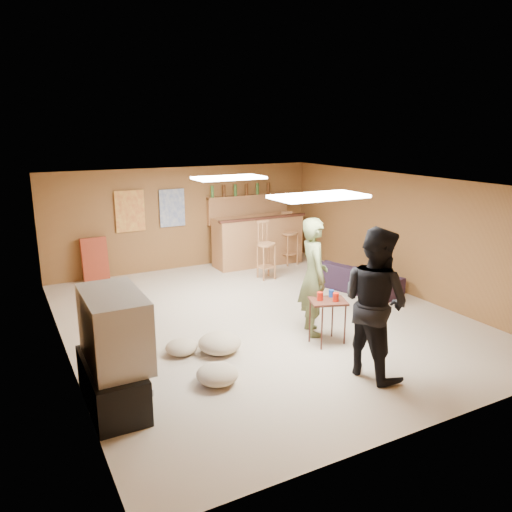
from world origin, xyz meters
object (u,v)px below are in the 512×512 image
person_olive (313,277)px  tv_body (114,328)px  bar_counter (258,240)px  person_black (375,302)px  tray_table (327,322)px  sofa (356,277)px

person_olive → tv_body: bearing=118.3°
tv_body → bar_counter: (4.15, 4.45, -0.35)m
person_black → tray_table: (0.04, 1.00, -0.62)m
tv_body → tray_table: tv_body is taller
tv_body → bar_counter: size_ratio=0.55×
person_black → person_olive: bearing=-11.4°
bar_counter → person_black: (-1.17, -5.24, 0.39)m
sofa → tv_body: bearing=93.3°
tray_table → person_olive: bearing=86.4°
sofa → tray_table: 2.60m
sofa → person_black: bearing=126.1°
tv_body → person_olive: 3.11m
person_black → tv_body: bearing=66.4°
tv_body → tray_table: size_ratio=1.69×
tv_body → person_olive: person_olive is taller
person_olive → person_black: bearing=-166.0°
sofa → tray_table: size_ratio=2.63×
person_olive → bar_counter: bearing=0.5°
tv_body → tray_table: 3.08m
sofa → tray_table: tray_table is taller
person_olive → person_black: size_ratio=0.94×
tv_body → bar_counter: bearing=47.0°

